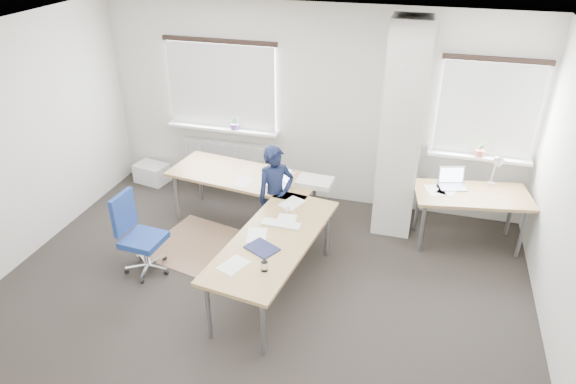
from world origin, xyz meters
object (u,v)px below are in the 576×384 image
(desk_side, at_px, (472,196))
(task_chair, at_px, (143,250))
(desk_main, at_px, (261,206))
(person, at_px, (276,196))

(desk_side, relative_size, task_chair, 1.49)
(desk_side, bearing_deg, desk_main, -168.71)
(desk_side, height_order, person, person)
(desk_side, bearing_deg, task_chair, -165.75)
(task_chair, distance_m, person, 1.73)
(desk_main, bearing_deg, person, 83.55)
(desk_side, distance_m, task_chair, 4.08)
(desk_main, distance_m, person, 0.33)
(desk_main, distance_m, desk_side, 2.63)
(desk_main, distance_m, task_chair, 1.50)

